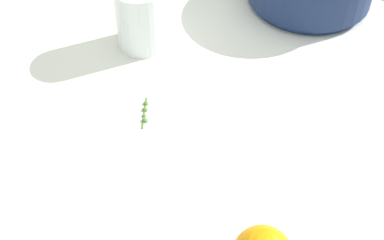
% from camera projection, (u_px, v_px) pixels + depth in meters
% --- Properties ---
extents(ground_plane, '(1.36, 0.98, 0.03)m').
position_uv_depth(ground_plane, '(188.00, 150.00, 0.74)').
color(ground_plane, white).
extents(second_glass, '(0.08, 0.08, 0.11)m').
position_uv_depth(second_glass, '(142.00, 20.00, 0.85)').
color(second_glass, white).
rests_on(second_glass, ground_plane).
extents(herb_sprig_0, '(0.04, 0.06, 0.01)m').
position_uv_depth(herb_sprig_0, '(144.00, 112.00, 0.77)').
color(herb_sprig_0, '#517935').
rests_on(herb_sprig_0, ground_plane).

